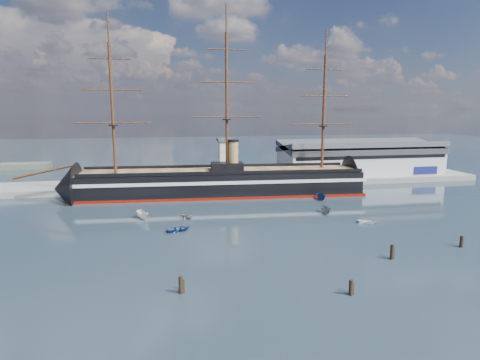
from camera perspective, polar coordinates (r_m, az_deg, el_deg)
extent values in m
plane|color=#1D2934|center=(109.31, -0.95, -4.22)|extent=(600.00, 600.00, 0.00)
cube|color=slate|center=(145.71, 0.37, -0.63)|extent=(180.00, 18.00, 2.00)
cube|color=#B7BABC|center=(164.72, 16.68, 2.64)|extent=(62.00, 20.00, 10.00)
cube|color=#3F4247|center=(164.14, 16.77, 4.58)|extent=(63.00, 21.00, 2.00)
cube|color=silver|center=(140.15, -2.19, 2.67)|extent=(4.00, 4.00, 14.00)
cube|color=#3F4247|center=(139.40, -2.21, 5.72)|extent=(5.00, 5.00, 1.00)
cube|color=black|center=(127.71, -2.72, -0.33)|extent=(88.88, 21.94, 7.00)
cube|color=silver|center=(127.50, -2.73, 0.21)|extent=(90.90, 22.32, 1.00)
cube|color=#6E1106|center=(128.41, -2.71, -1.93)|extent=(90.89, 22.28, 0.90)
cone|color=black|center=(129.42, -23.53, -1.15)|extent=(15.03, 16.59, 15.68)
cone|color=black|center=(142.20, 16.14, 0.22)|extent=(12.04, 16.39, 15.68)
cube|color=brown|center=(127.12, -2.74, 1.27)|extent=(88.80, 20.66, 0.40)
cube|color=black|center=(127.22, -1.85, 1.92)|extent=(10.38, 6.67, 2.50)
cylinder|color=#9E864B|center=(127.12, -0.97, 3.51)|extent=(3.20, 3.20, 9.00)
cylinder|color=#381E0F|center=(129.89, -26.06, 1.07)|extent=(17.76, 1.90, 4.43)
cylinder|color=#381E0F|center=(124.98, -17.68, 9.51)|extent=(0.90, 0.90, 38.00)
cylinder|color=#381E0F|center=(125.99, -1.90, 10.87)|extent=(0.90, 0.90, 42.00)
cylinder|color=#381E0F|center=(134.97, 11.82, 9.34)|extent=(0.90, 0.90, 36.00)
imported|color=white|center=(102.85, -13.64, -5.42)|extent=(6.90, 4.73, 2.59)
imported|color=#2A4E89|center=(91.32, -8.75, -7.21)|extent=(2.21, 3.55, 1.54)
imported|color=slate|center=(107.54, 12.11, -4.69)|extent=(5.74, 2.13, 2.29)
imported|color=gray|center=(101.02, -7.61, -5.50)|extent=(5.36, 6.10, 2.10)
imported|color=white|center=(100.95, 17.59, -5.90)|extent=(2.44, 2.93, 1.29)
imported|color=navy|center=(123.51, 11.48, -2.76)|extent=(5.94, 2.48, 2.33)
cylinder|color=black|center=(62.18, -8.38, -15.66)|extent=(0.64, 0.64, 3.39)
cylinder|color=black|center=(63.17, 15.45, -15.50)|extent=(0.64, 0.64, 3.08)
cylinder|color=black|center=(79.12, 20.73, -10.49)|extent=(0.64, 0.64, 3.50)
cylinder|color=black|center=(91.38, 28.90, -8.36)|extent=(0.64, 0.64, 3.03)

